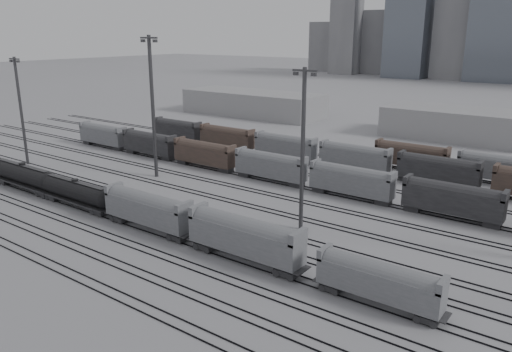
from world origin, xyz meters
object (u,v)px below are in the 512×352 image
Objects in this scene: hopper_car_b at (245,235)px; light_mast_a at (21,108)px; tank_car_a at (24,175)px; hopper_car_c at (379,280)px; tank_car_b at (76,191)px; hopper_car_a at (148,208)px; light_mast_c at (303,147)px.

hopper_car_b is 0.70× the size of light_mast_a.
tank_car_a is at bearing 180.00° from hopper_car_b.
hopper_car_b is 69.31m from light_mast_a.
tank_car_a reaches higher than hopper_car_c.
tank_car_a is at bearing 180.00° from tank_car_b.
hopper_car_a is at bearing 180.00° from hopper_car_c.
tank_car_b is 17.34m from hopper_car_a.
light_mast_a is 68.05m from light_mast_c.
tank_car_a is 1.26× the size of hopper_car_a.
hopper_car_b is at bearing -180.00° from hopper_car_c.
hopper_car_c is at bearing 0.00° from hopper_car_b.
tank_car_a is 1.44× the size of hopper_car_c.
hopper_car_b is 17.60m from hopper_car_c.
light_mast_a is at bearing 148.77° from tank_car_a.
tank_car_a is 68.44m from hopper_car_c.
tank_car_a is at bearing -165.21° from light_mast_c.
light_mast_c is at bearing 142.66° from hopper_car_c.
tank_car_a is at bearing -31.23° from light_mast_a.
hopper_car_b is (34.97, -0.00, 0.95)m from tank_car_b.
tank_car_a is 15.88m from tank_car_b.
hopper_car_a is at bearing -142.73° from light_mast_c.
tank_car_b is 1.13× the size of hopper_car_b.
hopper_car_a is 0.66× the size of light_mast_c.
light_mast_c reaches higher than tank_car_a.
tank_car_a is 50.86m from hopper_car_b.
tank_car_b is at bearing -17.47° from light_mast_a.
tank_car_b is at bearing 0.00° from tank_car_a.
hopper_car_b reaches higher than tank_car_a.
hopper_car_a is at bearing 0.00° from tank_car_b.
hopper_car_a is (17.32, 0.00, 0.80)m from tank_car_b.
hopper_car_a is 0.67× the size of light_mast_a.
light_mast_c is (-0.01, 13.43, 8.79)m from hopper_car_b.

